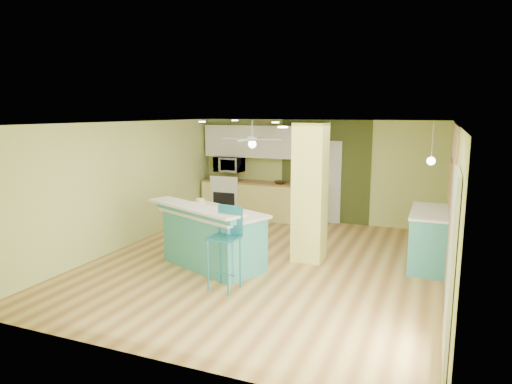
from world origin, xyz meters
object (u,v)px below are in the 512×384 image
side_counter (429,238)px  peninsula (213,237)px  bar_stool (227,234)px  fruit_bowl (280,182)px  canister (200,204)px

side_counter → peninsula: bearing=-157.0°
bar_stool → fruit_bowl: size_ratio=4.48×
peninsula → canister: 0.65m
fruit_bowl → canister: bearing=-94.7°
side_counter → fruit_bowl: (-3.52, 2.15, 0.48)m
peninsula → fruit_bowl: bearing=113.6°
side_counter → canister: (-3.81, -1.36, 0.58)m
side_counter → fruit_bowl: 4.15m
bar_stool → canister: bar_stool is taller
bar_stool → canister: bearing=142.7°
bar_stool → side_counter: bearing=45.1°
peninsula → bar_stool: (0.66, -0.79, 0.33)m
peninsula → side_counter: size_ratio=1.49×
peninsula → fruit_bowl: 3.66m
peninsula → side_counter: (3.50, 1.49, -0.03)m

